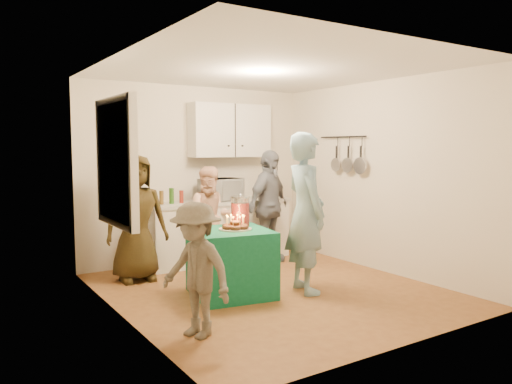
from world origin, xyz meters
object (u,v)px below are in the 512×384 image
counter (218,232)px  party_table (231,262)px  punch_jar (240,212)px  woman_back_right (269,206)px  microwave (221,189)px  woman_back_left (136,218)px  man_birthday (306,213)px  woman_back_center (212,218)px  child_near_left (196,270)px

counter → party_table: bearing=-113.7°
punch_jar → woman_back_right: woman_back_right is taller
microwave → woman_back_left: 1.53m
microwave → man_birthday: bearing=-98.8°
woman_back_left → woman_back_right: woman_back_right is taller
counter → punch_jar: size_ratio=6.47×
punch_jar → woman_back_left: size_ratio=0.21×
counter → microwave: microwave is taller
woman_back_left → counter: bearing=19.9°
counter → woman_back_left: size_ratio=1.36×
punch_jar → woman_back_right: size_ratio=0.20×
counter → punch_jar: punch_jar is taller
punch_jar → woman_back_left: (-0.93, 1.02, -0.12)m
woman_back_left → woman_back_center: woman_back_left is taller
counter → man_birthday: man_birthday is taller
woman_back_right → child_near_left: 3.00m
counter → microwave: (0.05, 0.00, 0.64)m
woman_back_right → child_near_left: bearing=-161.9°
punch_jar → woman_back_left: bearing=132.2°
party_table → punch_jar: (0.23, 0.18, 0.55)m
counter → woman_back_right: size_ratio=1.33×
party_table → woman_back_left: 1.46m
party_table → punch_jar: bearing=37.9°
counter → man_birthday: bearing=-86.9°
woman_back_left → child_near_left: woman_back_left is taller
woman_back_center → child_near_left: bearing=-100.0°
woman_back_right → man_birthday: bearing=-133.1°
woman_back_center → man_birthday: bearing=-55.2°
man_birthday → child_near_left: 1.83m
woman_back_center → woman_back_right: 0.89m
microwave → woman_back_right: bearing=-52.3°
counter → child_near_left: size_ratio=1.80×
party_table → man_birthday: 1.04m
man_birthday → woman_back_center: size_ratio=1.31×
counter → woman_back_center: size_ratio=1.54×
microwave → man_birthday: 1.95m
counter → woman_back_left: woman_back_left is taller
microwave → woman_back_right: 0.76m
man_birthday → woman_back_right: 1.55m
woman_back_center → child_near_left: woman_back_center is taller
microwave → woman_back_center: bearing=-145.2°
punch_jar → woman_back_center: (0.19, 1.08, -0.21)m
party_table → woman_back_center: size_ratio=0.59×
woman_back_left → woman_back_center: (1.11, 0.06, -0.09)m
party_table → woman_back_center: 1.37m
punch_jar → woman_back_left: 1.39m
child_near_left → counter: bearing=128.6°
counter → woman_back_center: woman_back_center is taller
counter → party_table: 1.75m
woman_back_right → woman_back_center: bearing=146.1°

